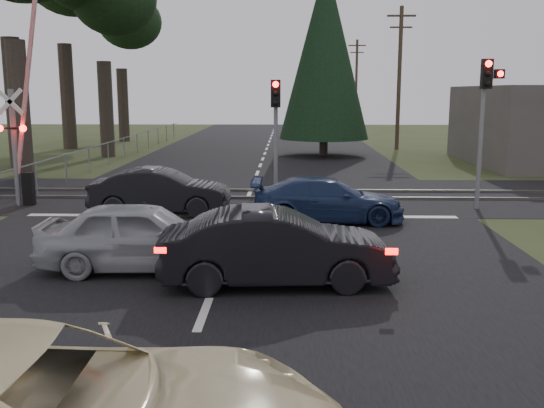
{
  "coord_description": "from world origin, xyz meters",
  "views": [
    {
      "loc": [
        1.43,
        -9.71,
        3.72
      ],
      "look_at": [
        1.08,
        3.28,
        1.3
      ],
      "focal_mm": 40.0,
      "sensor_mm": 36.0,
      "label": 1
    }
  ],
  "objects_px": {
    "blue_sedan": "(327,200)",
    "dark_car_far": "(161,192)",
    "traffic_signal_center": "(276,119)",
    "utility_pole_mid": "(399,75)",
    "crossing_signal": "(21,143)",
    "utility_pole_far": "(356,82)",
    "traffic_signal_right": "(486,105)",
    "dark_hatchback": "(276,248)",
    "silver_car": "(142,236)"
  },
  "relations": [
    {
      "from": "blue_sedan",
      "to": "dark_car_far",
      "type": "height_order",
      "value": "dark_car_far"
    },
    {
      "from": "traffic_signal_center",
      "to": "utility_pole_mid",
      "type": "xyz_separation_m",
      "value": [
        7.5,
        19.32,
        1.92
      ]
    },
    {
      "from": "crossing_signal",
      "to": "dark_car_far",
      "type": "relative_size",
      "value": 1.64
    },
    {
      "from": "utility_pole_mid",
      "to": "dark_car_far",
      "type": "height_order",
      "value": "utility_pole_mid"
    },
    {
      "from": "crossing_signal",
      "to": "traffic_signal_center",
      "type": "relative_size",
      "value": 1.7
    },
    {
      "from": "crossing_signal",
      "to": "utility_pole_far",
      "type": "xyz_separation_m",
      "value": [
        15.77,
        45.21,
        2.67
      ]
    },
    {
      "from": "utility_pole_far",
      "to": "dark_car_far",
      "type": "bearing_deg",
      "value": -103.29
    },
    {
      "from": "traffic_signal_right",
      "to": "utility_pole_mid",
      "type": "relative_size",
      "value": 0.52
    },
    {
      "from": "blue_sedan",
      "to": "traffic_signal_right",
      "type": "bearing_deg",
      "value": -68.82
    },
    {
      "from": "dark_car_far",
      "to": "dark_hatchback",
      "type": "bearing_deg",
      "value": -151.82
    },
    {
      "from": "dark_hatchback",
      "to": "silver_car",
      "type": "xyz_separation_m",
      "value": [
        -2.84,
        0.91,
        -0.01
      ]
    },
    {
      "from": "blue_sedan",
      "to": "utility_pole_mid",
      "type": "bearing_deg",
      "value": -14.84
    },
    {
      "from": "crossing_signal",
      "to": "silver_car",
      "type": "bearing_deg",
      "value": -52.0
    },
    {
      "from": "blue_sedan",
      "to": "silver_car",
      "type": "bearing_deg",
      "value": 139.83
    },
    {
      "from": "utility_pole_far",
      "to": "silver_car",
      "type": "bearing_deg",
      "value": -100.94
    },
    {
      "from": "traffic_signal_center",
      "to": "blue_sedan",
      "type": "xyz_separation_m",
      "value": [
        1.56,
        -3.14,
        -2.17
      ]
    },
    {
      "from": "utility_pole_mid",
      "to": "blue_sedan",
      "type": "xyz_separation_m",
      "value": [
        -5.94,
        -22.46,
        -4.09
      ]
    },
    {
      "from": "silver_car",
      "to": "dark_hatchback",
      "type": "bearing_deg",
      "value": -109.73
    },
    {
      "from": "utility_pole_far",
      "to": "dark_hatchback",
      "type": "xyz_separation_m",
      "value": [
        -7.29,
        -53.35,
        -3.99
      ]
    },
    {
      "from": "utility_pole_far",
      "to": "blue_sedan",
      "type": "distance_m",
      "value": 48.01
    },
    {
      "from": "traffic_signal_right",
      "to": "utility_pole_far",
      "type": "distance_m",
      "value": 45.56
    },
    {
      "from": "traffic_signal_right",
      "to": "utility_pole_far",
      "type": "relative_size",
      "value": 0.52
    },
    {
      "from": "traffic_signal_center",
      "to": "blue_sedan",
      "type": "bearing_deg",
      "value": -63.56
    },
    {
      "from": "traffic_signal_center",
      "to": "utility_pole_far",
      "type": "relative_size",
      "value": 0.46
    },
    {
      "from": "crossing_signal",
      "to": "utility_pole_far",
      "type": "relative_size",
      "value": 0.77
    },
    {
      "from": "traffic_signal_right",
      "to": "traffic_signal_center",
      "type": "height_order",
      "value": "traffic_signal_right"
    },
    {
      "from": "traffic_signal_center",
      "to": "dark_hatchback",
      "type": "xyz_separation_m",
      "value": [
        0.21,
        -9.03,
        -2.07
      ]
    },
    {
      "from": "crossing_signal",
      "to": "dark_car_far",
      "type": "distance_m",
      "value": 5.15
    },
    {
      "from": "crossing_signal",
      "to": "blue_sedan",
      "type": "height_order",
      "value": "crossing_signal"
    },
    {
      "from": "crossing_signal",
      "to": "dark_hatchback",
      "type": "bearing_deg",
      "value": -43.81
    },
    {
      "from": "utility_pole_mid",
      "to": "blue_sedan",
      "type": "bearing_deg",
      "value": -104.81
    },
    {
      "from": "silver_car",
      "to": "dark_car_far",
      "type": "height_order",
      "value": "silver_car"
    },
    {
      "from": "silver_car",
      "to": "traffic_signal_right",
      "type": "bearing_deg",
      "value": -54.92
    },
    {
      "from": "dark_hatchback",
      "to": "utility_pole_far",
      "type": "bearing_deg",
      "value": -12.12
    },
    {
      "from": "dark_car_far",
      "to": "silver_car",
      "type": "bearing_deg",
      "value": -171.99
    },
    {
      "from": "utility_pole_far",
      "to": "silver_car",
      "type": "xyz_separation_m",
      "value": [
        -10.13,
        -52.43,
        -3.99
      ]
    },
    {
      "from": "dark_hatchback",
      "to": "blue_sedan",
      "type": "bearing_deg",
      "value": -17.3
    },
    {
      "from": "silver_car",
      "to": "dark_car_far",
      "type": "relative_size",
      "value": 1.01
    },
    {
      "from": "traffic_signal_center",
      "to": "dark_hatchback",
      "type": "relative_size",
      "value": 0.92
    },
    {
      "from": "traffic_signal_center",
      "to": "utility_pole_far",
      "type": "height_order",
      "value": "utility_pole_far"
    },
    {
      "from": "dark_hatchback",
      "to": "blue_sedan",
      "type": "height_order",
      "value": "dark_hatchback"
    },
    {
      "from": "traffic_signal_right",
      "to": "dark_car_far",
      "type": "height_order",
      "value": "traffic_signal_right"
    },
    {
      "from": "crossing_signal",
      "to": "traffic_signal_right",
      "type": "relative_size",
      "value": 1.48
    },
    {
      "from": "traffic_signal_right",
      "to": "silver_car",
      "type": "height_order",
      "value": "traffic_signal_right"
    },
    {
      "from": "dark_hatchback",
      "to": "crossing_signal",
      "type": "bearing_deg",
      "value": 41.86
    },
    {
      "from": "dark_car_far",
      "to": "traffic_signal_center",
      "type": "bearing_deg",
      "value": -58.08
    },
    {
      "from": "crossing_signal",
      "to": "utility_pole_far",
      "type": "height_order",
      "value": "utility_pole_far"
    },
    {
      "from": "utility_pole_far",
      "to": "silver_car",
      "type": "distance_m",
      "value": 53.55
    },
    {
      "from": "traffic_signal_center",
      "to": "dark_hatchback",
      "type": "height_order",
      "value": "traffic_signal_center"
    },
    {
      "from": "traffic_signal_right",
      "to": "crossing_signal",
      "type": "bearing_deg",
      "value": 178.79
    }
  ]
}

